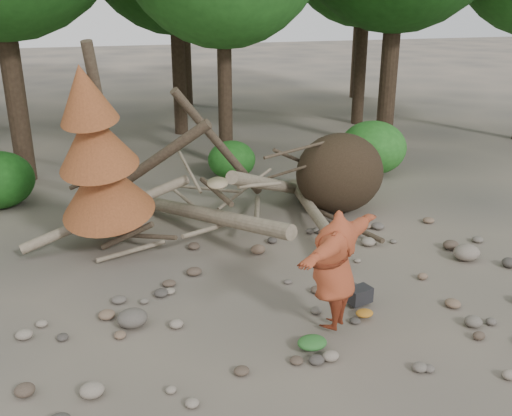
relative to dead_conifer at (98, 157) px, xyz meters
name	(u,v)px	position (x,y,z in m)	size (l,w,h in m)	color
ground	(308,310)	(3.12, -3.37, -2.11)	(120.00, 120.00, 0.00)	#514C44
deadfall_pile	(319,177)	(5.13, 0.87, -1.16)	(8.55, 5.24, 3.30)	#332619
dead_conifer	(98,157)	(0.00, 0.00, 0.00)	(2.06, 2.16, 4.35)	#4C3F30
bush_mid	(232,160)	(3.92, 4.43, -1.55)	(1.40, 1.40, 1.12)	#23691E
bush_right	(373,148)	(8.12, 3.63, -1.31)	(2.00, 2.00, 1.60)	#2D7D26
frisbee_thrower	(334,270)	(3.24, -4.04, -1.04)	(3.09, 2.04, 2.55)	#9C3F23
backpack	(359,298)	(4.03, -3.47, -1.97)	(0.41, 0.28, 0.28)	black
cloth_green	(312,345)	(2.71, -4.48, -2.03)	(0.46, 0.38, 0.17)	#2A6528
cloth_orange	(364,316)	(3.90, -3.91, -2.06)	(0.30, 0.25, 0.11)	#AE6C1D
boulder_mid_right	(467,252)	(6.98, -2.48, -1.95)	(0.54, 0.49, 0.32)	gray
boulder_mid_left	(132,318)	(0.19, -2.96, -1.96)	(0.50, 0.45, 0.30)	#5A534B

